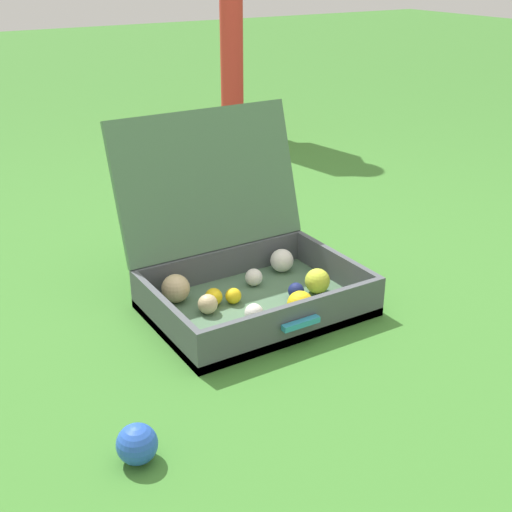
# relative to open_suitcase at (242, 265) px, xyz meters

# --- Properties ---
(ground_plane) EXTENTS (16.00, 16.00, 0.00)m
(ground_plane) POSITION_rel_open_suitcase_xyz_m (0.05, -0.14, -0.11)
(ground_plane) COLOR #3D7A2D
(open_suitcase) EXTENTS (0.58, 0.57, 0.52)m
(open_suitcase) POSITION_rel_open_suitcase_xyz_m (0.00, 0.00, 0.00)
(open_suitcase) COLOR #4C7051
(open_suitcase) RESTS_ON ground
(stray_ball_on_grass) EXTENTS (0.08, 0.08, 0.08)m
(stray_ball_on_grass) POSITION_rel_open_suitcase_xyz_m (-0.53, -0.49, -0.07)
(stray_ball_on_grass) COLOR blue
(stray_ball_on_grass) RESTS_ON ground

